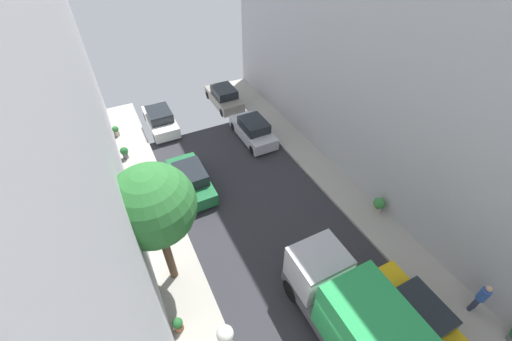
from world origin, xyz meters
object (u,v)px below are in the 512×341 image
(parked_car_right_1, at_px, (414,314))
(parked_car_right_3, at_px, (224,97))
(parked_car_left_2, at_px, (191,180))
(potted_plant_4, at_px, (178,325))
(potted_plant_1, at_px, (379,204))
(potted_plant_2, at_px, (116,131))
(parked_car_left_3, at_px, (160,120))
(potted_plant_0, at_px, (124,152))
(parked_car_right_2, at_px, (253,130))
(delivery_truck, at_px, (361,327))
(pedestrian, at_px, (481,297))
(street_tree_0, at_px, (153,206))

(parked_car_right_1, xyz_separation_m, parked_car_right_3, (0.00, 19.48, 0.00))
(parked_car_left_2, relative_size, potted_plant_4, 5.91)
(potted_plant_1, relative_size, potted_plant_2, 1.16)
(parked_car_left_3, distance_m, parked_car_right_1, 19.23)
(potted_plant_0, xyz_separation_m, potted_plant_4, (-0.02, -11.98, -0.11))
(parked_car_right_3, bearing_deg, parked_car_right_2, -90.00)
(potted_plant_0, bearing_deg, potted_plant_2, 92.20)
(parked_car_left_2, height_order, delivery_truck, delivery_truck)
(parked_car_right_3, bearing_deg, parked_car_left_3, -169.24)
(parked_car_right_1, bearing_deg, parked_car_left_2, 115.38)
(pedestrian, distance_m, potted_plant_4, 12.00)
(parked_car_right_2, height_order, potted_plant_1, parked_car_right_2)
(delivery_truck, bearing_deg, potted_plant_1, 40.11)
(pedestrian, height_order, potted_plant_2, pedestrian)
(potted_plant_0, relative_size, potted_plant_1, 0.90)
(parked_car_left_3, relative_size, pedestrian, 2.44)
(parked_car_left_2, height_order, parked_car_right_3, same)
(parked_car_left_2, xyz_separation_m, parked_car_right_2, (5.40, 2.85, 0.00))
(parked_car_left_2, bearing_deg, street_tree_0, -116.28)
(pedestrian, relative_size, street_tree_0, 0.28)
(pedestrian, distance_m, potted_plant_0, 19.96)
(delivery_truck, distance_m, street_tree_0, 8.43)
(potted_plant_4, bearing_deg, parked_car_right_1, -24.87)
(parked_car_left_2, bearing_deg, parked_car_right_3, 56.32)
(parked_car_right_2, distance_m, potted_plant_0, 8.54)
(parked_car_right_2, distance_m, potted_plant_1, 9.60)
(parked_car_left_3, height_order, parked_car_right_2, same)
(parked_car_left_2, bearing_deg, parked_car_right_2, 27.84)
(delivery_truck, xyz_separation_m, potted_plant_1, (5.63, 4.74, -1.13))
(parked_car_left_2, relative_size, street_tree_0, 0.68)
(parked_car_left_2, distance_m, potted_plant_2, 7.95)
(parked_car_left_2, relative_size, delivery_truck, 0.64)
(street_tree_0, bearing_deg, pedestrian, -33.73)
(parked_car_left_3, xyz_separation_m, parked_car_right_3, (5.40, 1.03, 0.00))
(potted_plant_4, bearing_deg, parked_car_left_3, 78.38)
(parked_car_left_3, distance_m, parked_car_right_2, 6.86)
(parked_car_right_3, height_order, street_tree_0, street_tree_0)
(parked_car_right_2, xyz_separation_m, pedestrian, (2.65, -14.99, 0.35))
(street_tree_0, bearing_deg, potted_plant_2, 92.65)
(parked_car_left_3, bearing_deg, parked_car_right_3, 10.76)
(parked_car_left_2, distance_m, street_tree_0, 6.95)
(parked_car_right_1, bearing_deg, potted_plant_4, 155.13)
(parked_car_left_3, xyz_separation_m, potted_plant_2, (-3.09, 0.25, -0.15))
(parked_car_right_3, bearing_deg, delivery_truck, -98.03)
(parked_car_right_3, bearing_deg, potted_plant_0, -156.66)
(parked_car_right_1, distance_m, street_tree_0, 10.87)
(potted_plant_2, bearing_deg, street_tree_0, -87.35)
(pedestrian, bearing_deg, parked_car_right_3, 97.46)
(pedestrian, bearing_deg, parked_car_left_2, 123.54)
(potted_plant_0, bearing_deg, parked_car_right_2, -11.05)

